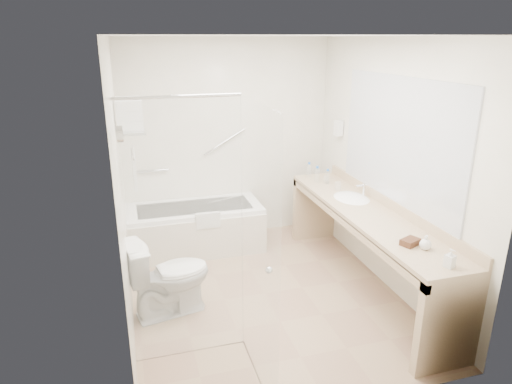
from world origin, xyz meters
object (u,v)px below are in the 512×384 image
object	(u,v)px
bathtub	(196,228)
vanity_counter	(366,230)
amenity_basket	(410,242)
toilet	(169,276)
water_bottle_left	(309,170)

from	to	relation	value
bathtub	vanity_counter	distance (m)	2.09
bathtub	vanity_counter	bearing A→B (deg)	-42.35
amenity_basket	bathtub	bearing A→B (deg)	124.04
bathtub	toilet	distance (m)	1.38
amenity_basket	water_bottle_left	world-z (taller)	water_bottle_left
amenity_basket	toilet	bearing A→B (deg)	155.45
bathtub	amenity_basket	bearing A→B (deg)	-55.96
vanity_counter	amenity_basket	distance (m)	0.83
toilet	bathtub	bearing A→B (deg)	-31.18
toilet	vanity_counter	bearing A→B (deg)	-104.61
toilet	amenity_basket	distance (m)	2.17
water_bottle_left	vanity_counter	bearing A→B (deg)	-84.80
vanity_counter	bathtub	bearing A→B (deg)	137.65
amenity_basket	water_bottle_left	bearing A→B (deg)	91.81
vanity_counter	amenity_basket	world-z (taller)	vanity_counter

